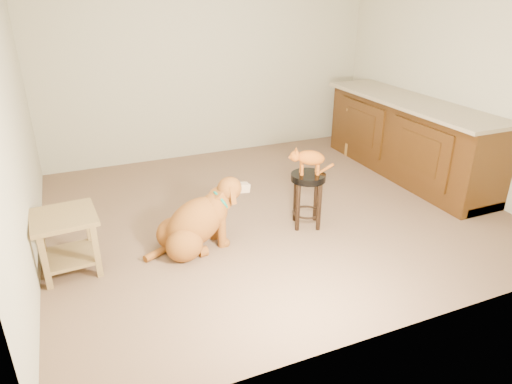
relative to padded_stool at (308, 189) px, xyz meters
name	(u,v)px	position (x,y,z in m)	size (l,w,h in m)	color
floor	(273,210)	(-0.17, 0.42, -0.39)	(4.50, 4.00, 0.01)	brown
room_shell	(276,44)	(-0.17, 0.42, 1.29)	(4.54, 4.04, 2.62)	#B1AD8F
cabinet_run	(407,140)	(1.78, 0.72, 0.05)	(0.70, 2.56, 0.94)	#43260B
padded_stool	(308,189)	(0.00, 0.00, 0.00)	(0.36, 0.36, 0.54)	black
wood_stool	(363,131)	(1.68, 1.49, -0.04)	(0.48, 0.48, 0.67)	brown
side_table	(66,234)	(-2.17, 0.06, -0.05)	(0.52, 0.52, 0.51)	olive
golden_retriever	(196,224)	(-1.11, -0.01, -0.14)	(1.04, 0.55, 0.66)	brown
tabby_kitten	(308,159)	(-0.01, 0.00, 0.31)	(0.45, 0.22, 0.28)	#8B400D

